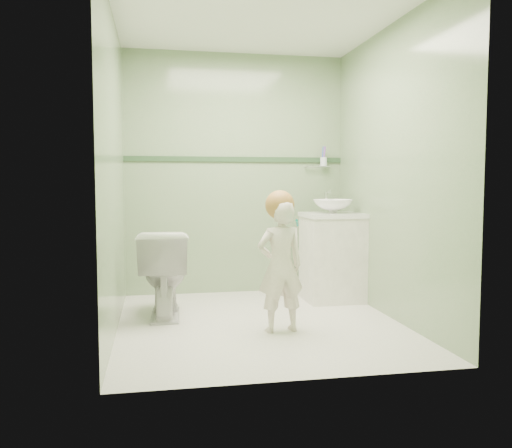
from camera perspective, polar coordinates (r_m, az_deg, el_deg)
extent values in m
plane|color=beige|center=(4.30, 0.38, -10.58)|extent=(2.50, 2.50, 0.00)
cube|color=gray|center=(5.38, -2.18, 5.35)|extent=(2.20, 0.04, 2.40)
cube|color=gray|center=(2.94, 5.10, 6.12)|extent=(2.20, 0.04, 2.40)
cube|color=gray|center=(4.09, -15.00, 5.50)|extent=(0.04, 2.50, 2.40)
cube|color=gray|center=(4.50, 14.34, 5.40)|extent=(0.04, 2.50, 2.40)
plane|color=white|center=(4.35, 0.39, 21.65)|extent=(2.50, 2.50, 0.00)
cube|color=#2C4A2D|center=(5.38, -2.17, 6.95)|extent=(2.20, 0.02, 0.05)
cube|color=silver|center=(5.10, 8.18, -3.66)|extent=(0.52, 0.50, 0.80)
cube|color=white|center=(5.06, 8.23, 0.95)|extent=(0.54, 0.52, 0.04)
imported|color=white|center=(5.05, 8.24, 1.90)|extent=(0.37, 0.37, 0.13)
cylinder|color=silver|center=(5.24, 7.54, 2.61)|extent=(0.03, 0.03, 0.18)
cylinder|color=silver|center=(5.19, 7.72, 3.47)|extent=(0.02, 0.12, 0.02)
cylinder|color=silver|center=(5.53, 6.59, 6.13)|extent=(0.26, 0.02, 0.02)
cylinder|color=silver|center=(5.53, 7.26, 6.64)|extent=(0.07, 0.07, 0.09)
cylinder|color=blue|center=(5.52, 7.16, 7.37)|extent=(0.01, 0.01, 0.17)
cylinder|color=purple|center=(5.52, 7.31, 7.37)|extent=(0.01, 0.01, 0.17)
cylinder|color=#C93E4C|center=(5.54, 7.35, 7.36)|extent=(0.01, 0.01, 0.17)
cylinder|color=purple|center=(5.52, 7.36, 7.37)|extent=(0.01, 0.01, 0.17)
imported|color=white|center=(4.51, -9.85, -5.20)|extent=(0.44, 0.73, 0.73)
imported|color=beige|center=(3.97, 2.63, -4.56)|extent=(0.38, 0.28, 0.98)
sphere|color=#A77234|center=(3.95, 2.57, 2.06)|extent=(0.22, 0.22, 0.22)
cylinder|color=#018679|center=(3.84, 4.43, 0.11)|extent=(0.06, 0.14, 0.06)
cube|color=white|center=(3.87, 3.34, 0.74)|extent=(0.03, 0.03, 0.02)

